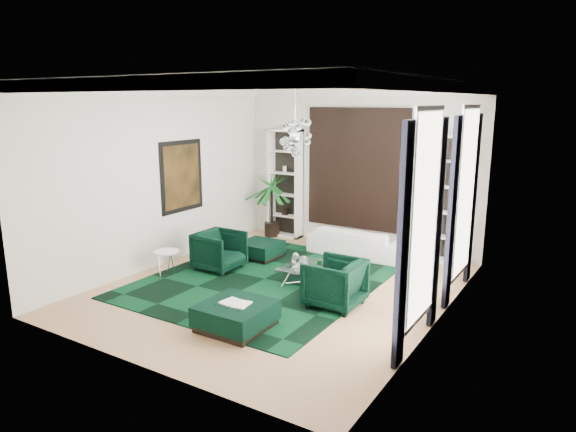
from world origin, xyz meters
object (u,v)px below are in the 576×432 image
Objects in this scene: ottoman_side at (260,250)px; ottoman_front at (236,316)px; sofa at (357,242)px; coffee_table at (312,276)px; armchair_right at (335,283)px; side_table at (167,263)px; armchair_left at (219,251)px; palm at (272,195)px.

ottoman_front is at bearing -61.05° from ottoman_side.
sofa is 2.57× the size of ottoman_side.
ottoman_side reaches higher than coffee_table.
armchair_right reaches higher than side_table.
armchair_left is 2.97m from ottoman_front.
ottoman_side is at bearing 154.22° from coffee_table.
palm is (-0.59, 2.90, 0.68)m from armchair_left.
armchair_left reaches higher than ottoman_front.
coffee_table is 3.00m from side_table.
ottoman_side is at bearing 64.28° from side_table.
armchair_right is at bearing -30.76° from ottoman_side.
ottoman_side is at bearing 118.95° from ottoman_front.
side_table is at bearing -91.23° from palm.
palm reaches higher than ottoman_side.
palm reaches higher than sofa.
sofa is at bearing -39.86° from armchair_left.
sofa is 2.05× the size of coffee_table.
sofa is 1.01× the size of palm.
sofa reaches higher than ottoman_side.
palm is at bearing -133.68° from armchair_right.
armchair_left is 2.15m from coffee_table.
ottoman_front is 1.97× the size of side_table.
sofa is 2.79m from palm.
coffee_table is 1.26× the size of ottoman_side.
armchair_right is at bearing 5.74° from side_table.
armchair_right is at bearing -99.49° from armchair_left.
ottoman_front is (1.79, -3.24, 0.02)m from ottoman_side.
sofa reaches higher than coffee_table.
sofa is 4.30m from side_table.
ottoman_side is at bearing -64.23° from palm.
armchair_left is at bearing 51.98° from side_table.
side_table is at bearing -115.72° from ottoman_side.
coffee_table is at bearing 88.52° from ottoman_front.
armchair_left is 1.16m from ottoman_side.
coffee_table is (2.12, 0.21, -0.23)m from armchair_left.
palm reaches higher than coffee_table.
coffee_table is at bearing -44.69° from palm.
armchair_left reaches higher than sofa.
armchair_left is 0.84× the size of coffee_table.
armchair_right is 3.14m from ottoman_side.
ottoman_side is 3.70m from ottoman_front.
ottoman_front is at bearing -135.92° from armchair_left.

